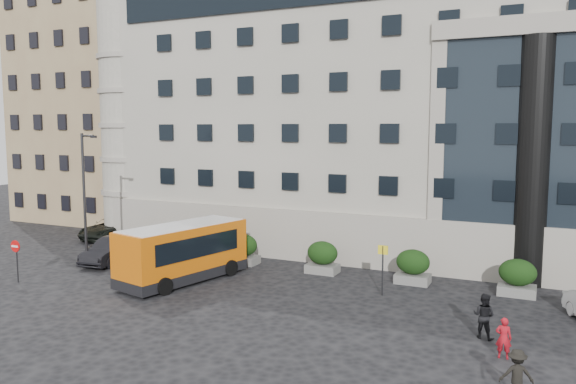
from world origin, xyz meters
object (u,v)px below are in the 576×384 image
street_lamp (85,195)px  parked_car_b (112,250)px  parked_car_c (118,243)px  hedge_b (322,257)px  pedestrian_b (484,316)px  pedestrian_c (517,374)px  parked_car_d (111,228)px  hedge_d (517,277)px  hedge_c (413,266)px  minibus (183,250)px  hedge_a (243,249)px  bus_stop_sign (383,261)px  pedestrian_a (504,338)px  red_truck (140,209)px  no_entry_sign (16,252)px

street_lamp → parked_car_b: (0.44, 1.60, -3.59)m
street_lamp → parked_car_c: size_ratio=1.77×
hedge_b → pedestrian_b: bearing=-35.3°
street_lamp → pedestrian_c: size_ratio=5.04×
street_lamp → parked_car_b: 3.96m
parked_car_d → hedge_b: bearing=-12.1°
hedge_d → pedestrian_c: hedge_d is taller
hedge_c → parked_car_c: size_ratio=0.41×
parked_car_d → parked_car_b: bearing=-50.7°
hedge_d → minibus: bearing=-163.9°
hedge_a → bus_stop_sign: bearing=-16.4°
hedge_a → hedge_b: (5.20, 0.00, 0.00)m
pedestrian_a → pedestrian_c: (0.59, -3.12, 0.03)m
parked_car_b → pedestrian_c: pedestrian_c is taller
red_truck → hedge_a: bearing=-39.1°
street_lamp → parked_car_d: (-5.06, 7.55, -3.61)m
parked_car_b → parked_car_c: (-1.54, 2.28, -0.12)m
pedestrian_a → pedestrian_b: bearing=-66.6°
parked_car_c → pedestrian_a: pedestrian_a is taller
hedge_b → parked_car_d: hedge_b is taller
parked_car_b → pedestrian_c: size_ratio=2.98×
parked_car_b → parked_car_c: size_ratio=1.05×
pedestrian_c → no_entry_sign: bearing=-21.5°
bus_stop_sign → parked_car_d: bearing=166.1°
hedge_b → hedge_d: 10.40m
pedestrian_a → minibus: bearing=-15.0°
hedge_d → street_lamp: (-23.54, -4.80, 3.44)m
hedge_c → pedestrian_b: 7.99m
bus_stop_sign → hedge_a: bearing=163.6°
no_entry_sign → parked_car_b: size_ratio=0.49×
hedge_d → red_truck: red_truck is taller
red_truck → parked_car_c: red_truck is taller
hedge_c → minibus: bearing=-157.3°
parked_car_d → hedge_d: bearing=-9.0°
hedge_a → bus_stop_sign: size_ratio=0.73×
hedge_c → parked_car_d: bearing=173.3°
hedge_c → minibus: 12.43m
hedge_d → parked_car_d: (-28.60, 2.75, -0.17)m
bus_stop_sign → pedestrian_c: size_ratio=1.59×
no_entry_sign → parked_car_c: (-0.04, 7.92, -1.00)m
street_lamp → bus_stop_sign: (17.44, 2.00, -2.64)m
hedge_d → bus_stop_sign: size_ratio=0.73×
hedge_d → pedestrian_a: size_ratio=1.21×
parked_car_b → pedestrian_a: 23.66m
hedge_b → hedge_d: bearing=0.0°
street_lamp → bus_stop_sign: street_lamp is taller
parked_car_b → pedestrian_c: bearing=-27.3°
parked_car_d → bus_stop_sign: bearing=-17.3°
pedestrian_b → red_truck: bearing=-10.3°
hedge_a → parked_car_c: size_ratio=0.41×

